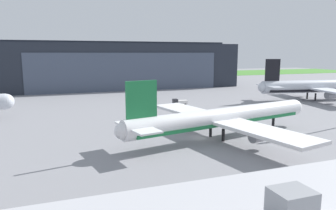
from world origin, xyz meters
TOP-DOWN VIEW (x-y plane):
  - ground_plane at (0.00, 0.00)m, footprint 440.00×440.00m
  - grass_field_strip at (0.00, 165.75)m, footprint 440.00×56.00m
  - maintenance_hangar at (3.13, 95.44)m, footprint 105.04×38.88m
  - airliner_far_right at (57.82, 30.25)m, footprint 42.05×35.53m
  - airliner_near_left at (3.91, -1.46)m, footprint 42.76×39.40m
  - ops_van at (9.18, 33.56)m, footprint 4.45×2.39m

SIDE VIEW (x-z plane):
  - ground_plane at x=0.00m, z-range 0.00..0.00m
  - grass_field_strip at x=0.00m, z-range 0.00..0.08m
  - ops_van at x=9.18m, z-range 0.02..2.30m
  - airliner_near_left at x=3.91m, z-range -1.95..9.60m
  - airliner_far_right at x=57.82m, z-range -2.48..11.35m
  - maintenance_hangar at x=3.13m, z-range -0.46..20.58m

